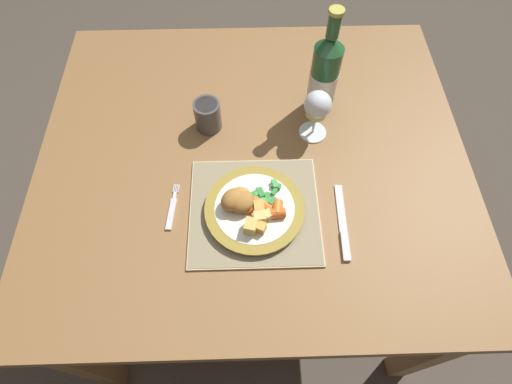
{
  "coord_description": "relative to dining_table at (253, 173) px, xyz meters",
  "views": [
    {
      "loc": [
        -0.01,
        -0.61,
        1.58
      ],
      "look_at": [
        0.0,
        -0.14,
        0.78
      ],
      "focal_mm": 28.0,
      "sensor_mm": 36.0,
      "label": 1
    }
  ],
  "objects": [
    {
      "name": "roast_potatoes",
      "position": [
        0.01,
        -0.21,
        0.13
      ],
      "size": [
        0.07,
        0.08,
        0.03
      ],
      "color": "#DBB256",
      "rests_on": "dinner_plate"
    },
    {
      "name": "drinking_cup",
      "position": [
        -0.12,
        0.09,
        0.14
      ],
      "size": [
        0.07,
        0.07,
        0.08
      ],
      "color": "#4C4747",
      "rests_on": "dining_table"
    },
    {
      "name": "green_beans_pile",
      "position": [
        0.03,
        -0.15,
        0.13
      ],
      "size": [
        0.08,
        0.09,
        0.02
      ],
      "color": "#4CA84C",
      "rests_on": "dinner_plate"
    },
    {
      "name": "wine_glass",
      "position": [
        0.16,
        0.06,
        0.19
      ],
      "size": [
        0.07,
        0.07,
        0.14
      ],
      "color": "silver",
      "rests_on": "dining_table"
    },
    {
      "name": "table_knife",
      "position": [
        0.2,
        -0.22,
        0.1
      ],
      "size": [
        0.02,
        0.2,
        0.01
      ],
      "color": "silver",
      "rests_on": "dining_table"
    },
    {
      "name": "breaded_croquettes",
      "position": [
        -0.04,
        -0.16,
        0.14
      ],
      "size": [
        0.1,
        0.09,
        0.04
      ],
      "color": "#A87033",
      "rests_on": "dinner_plate"
    },
    {
      "name": "ground_plane",
      "position": [
        0.0,
        0.0,
        -0.65
      ],
      "size": [
        6.0,
        6.0,
        0.0
      ],
      "primitive_type": "plane",
      "color": "#4C4238"
    },
    {
      "name": "glazed_carrots",
      "position": [
        0.03,
        -0.19,
        0.13
      ],
      "size": [
        0.09,
        0.06,
        0.02
      ],
      "color": "orange",
      "rests_on": "dinner_plate"
    },
    {
      "name": "bottle",
      "position": [
        0.19,
        0.15,
        0.21
      ],
      "size": [
        0.07,
        0.07,
        0.3
      ],
      "color": "#23562D",
      "rests_on": "dining_table"
    },
    {
      "name": "dining_table",
      "position": [
        0.0,
        0.0,
        0.0
      ],
      "size": [
        1.11,
        0.99,
        0.74
      ],
      "color": "olive",
      "rests_on": "ground"
    },
    {
      "name": "fork",
      "position": [
        -0.2,
        -0.16,
        0.1
      ],
      "size": [
        0.03,
        0.12,
        0.01
      ],
      "color": "silver",
      "rests_on": "dining_table"
    },
    {
      "name": "placemat",
      "position": [
        0.0,
        -0.17,
        0.1
      ],
      "size": [
        0.31,
        0.29,
        0.01
      ],
      "color": "#CCB789",
      "rests_on": "dining_table"
    },
    {
      "name": "dinner_plate",
      "position": [
        0.0,
        -0.18,
        0.11
      ],
      "size": [
        0.23,
        0.23,
        0.02
      ],
      "color": "white",
      "rests_on": "placemat"
    }
  ]
}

